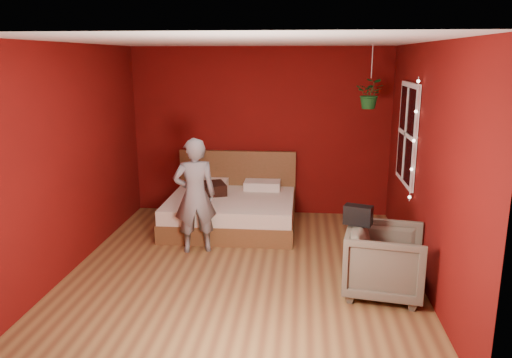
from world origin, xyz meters
name	(u,v)px	position (x,y,z in m)	size (l,w,h in m)	color
floor	(244,268)	(0.00, 0.00, 0.00)	(4.50, 4.50, 0.00)	olive
room_walls	(243,128)	(0.00, 0.00, 1.68)	(4.04, 4.54, 2.62)	#600C0A
window	(407,134)	(1.97, 0.90, 1.50)	(0.05, 0.97, 1.27)	white
fairy_lights	(414,141)	(1.94, 0.38, 1.50)	(0.04, 0.04, 1.45)	silver
bed	(232,209)	(-0.35, 1.51, 0.26)	(1.83, 1.56, 1.01)	brown
person	(195,196)	(-0.68, 0.50, 0.74)	(0.54, 0.35, 1.48)	gray
armchair	(385,261)	(1.54, -0.50, 0.37)	(0.78, 0.81, 0.73)	#666151
handbag	(358,215)	(1.26, -0.42, 0.84)	(0.29, 0.14, 0.21)	black
throw_pillow	(209,189)	(-0.70, 1.60, 0.54)	(0.45, 0.45, 0.16)	black
hanging_plant	(370,94)	(1.55, 1.38, 1.96)	(0.44, 0.41, 0.84)	silver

